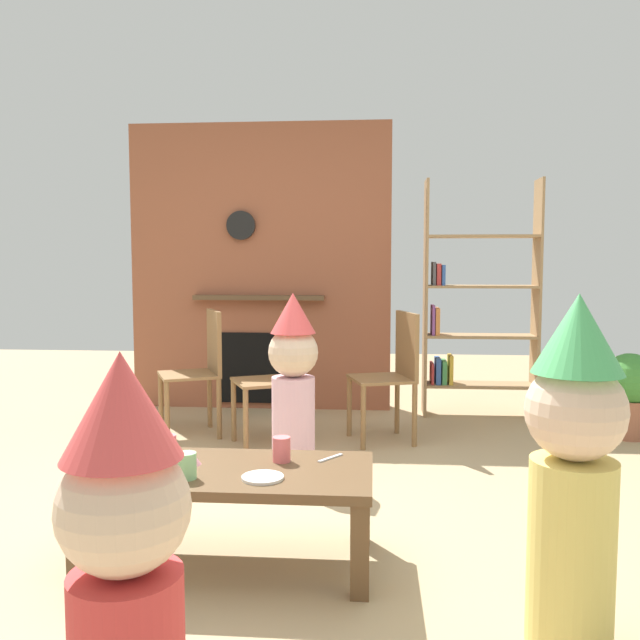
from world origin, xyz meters
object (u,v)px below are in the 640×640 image
(bookshelf, at_px, (472,310))
(child_by_the_chairs, at_px, (293,378))
(paper_cup_near_left, at_px, (186,466))
(child_with_cone_hat, at_px, (126,576))
(paper_cup_center, at_px, (282,449))
(dining_chair_middle, at_px, (278,370))
(potted_plant_tall, at_px, (630,388))
(birthday_cake_slice, at_px, (189,457))
(paper_cup_near_right, at_px, (167,446))
(dining_chair_right, at_px, (394,368))
(child_in_pink, at_px, (574,462))
(paper_plate_front, at_px, (262,477))
(paper_plate_rear, at_px, (123,474))
(coffee_table, at_px, (230,483))
(dining_chair_left, at_px, (202,364))

(bookshelf, xyz_separation_m, child_by_the_chairs, (-1.26, -1.58, -0.29))
(paper_cup_near_left, relative_size, child_with_cone_hat, 0.10)
(paper_cup_center, distance_m, dining_chair_middle, 1.72)
(bookshelf, height_order, child_by_the_chairs, bookshelf)
(child_by_the_chairs, height_order, potted_plant_tall, child_by_the_chairs)
(bookshelf, xyz_separation_m, dining_chair_middle, (-1.44, -0.99, -0.35))
(potted_plant_tall, bearing_deg, birthday_cake_slice, -140.36)
(paper_cup_near_right, distance_m, dining_chair_right, 2.11)
(dining_chair_middle, height_order, potted_plant_tall, dining_chair_middle)
(birthday_cake_slice, bearing_deg, child_with_cone_hat, -80.21)
(birthday_cake_slice, distance_m, child_in_pink, 1.51)
(paper_plate_front, bearing_deg, paper_cup_center, 79.32)
(potted_plant_tall, bearing_deg, paper_plate_rear, -140.72)
(child_with_cone_hat, bearing_deg, bookshelf, -20.21)
(paper_cup_near_left, distance_m, paper_plate_rear, 0.27)
(child_in_pink, relative_size, dining_chair_right, 1.28)
(paper_cup_near_left, bearing_deg, coffee_table, 45.51)
(coffee_table, relative_size, paper_plate_rear, 5.53)
(child_with_cone_hat, bearing_deg, potted_plant_tall, -36.47)
(paper_cup_near_right, relative_size, dining_chair_right, 0.11)
(paper_plate_rear, distance_m, dining_chair_middle, 1.97)
(paper_plate_front, height_order, child_by_the_chairs, child_by_the_chairs)
(bookshelf, xyz_separation_m, paper_plate_rear, (-1.78, -2.92, -0.45))
(potted_plant_tall, bearing_deg, child_with_cone_hat, -124.42)
(paper_cup_center, xyz_separation_m, dining_chair_left, (-0.85, 1.93, 0.06))
(paper_plate_rear, distance_m, child_in_pink, 1.68)
(dining_chair_middle, bearing_deg, paper_cup_near_left, 63.17)
(child_in_pink, bearing_deg, child_by_the_chairs, -35.26)
(birthday_cake_slice, distance_m, dining_chair_left, 2.05)
(child_with_cone_hat, xyz_separation_m, dining_chair_right, (0.68, 3.23, -0.05))
(paper_cup_center, distance_m, paper_plate_rear, 0.65)
(dining_chair_right, relative_size, potted_plant_tall, 1.48)
(paper_cup_center, height_order, dining_chair_right, dining_chair_right)
(dining_chair_middle, xyz_separation_m, potted_plant_tall, (2.45, 0.35, -0.15))
(coffee_table, distance_m, child_with_cone_hat, 1.28)
(dining_chair_left, relative_size, dining_chair_right, 1.00)
(bookshelf, bearing_deg, dining_chair_middle, -145.48)
(paper_cup_near_right, height_order, birthday_cake_slice, paper_cup_near_right)
(bookshelf, xyz_separation_m, paper_cup_center, (-1.18, -2.69, -0.40))
(coffee_table, xyz_separation_m, paper_cup_near_right, (-0.30, 0.12, 0.11))
(birthday_cake_slice, bearing_deg, child_in_pink, -20.43)
(child_with_cone_hat, bearing_deg, paper_cup_near_left, 7.37)
(coffee_table, bearing_deg, child_with_cone_hat, -87.96)
(child_in_pink, bearing_deg, paper_plate_rear, 9.00)
(paper_cup_center, relative_size, birthday_cake_slice, 1.05)
(paper_cup_near_left, distance_m, paper_cup_near_right, 0.31)
(paper_plate_rear, xyz_separation_m, dining_chair_middle, (0.35, 1.93, 0.10))
(paper_plate_rear, bearing_deg, child_in_pink, -12.65)
(dining_chair_left, bearing_deg, paper_cup_near_left, 78.58)
(paper_cup_center, bearing_deg, dining_chair_right, 74.11)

